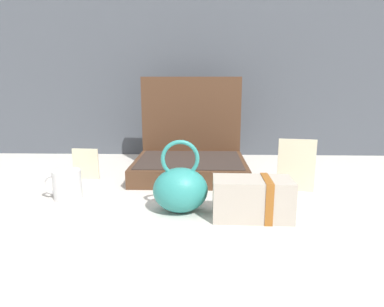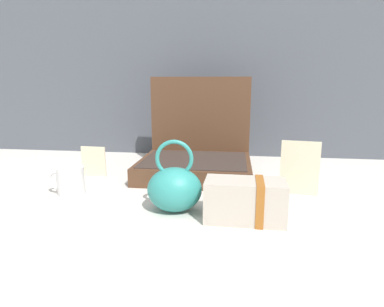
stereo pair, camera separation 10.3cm
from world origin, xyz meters
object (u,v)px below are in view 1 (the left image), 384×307
cream_toiletry_bag (253,198)px  coffee_mug (67,184)px  poster_card_right (86,164)px  teal_pouch_handbag (180,189)px  info_card_left (296,165)px  open_suitcase (190,154)px

cream_toiletry_bag → coffee_mug: (-0.55, 0.13, -0.01)m
poster_card_right → coffee_mug: bearing=-82.5°
teal_pouch_handbag → info_card_left: teal_pouch_handbag is taller
coffee_mug → teal_pouch_handbag: bearing=-14.7°
teal_pouch_handbag → info_card_left: 0.41m
open_suitcase → poster_card_right: open_suitcase is taller
teal_pouch_handbag → cream_toiletry_bag: 0.20m
cream_toiletry_bag → info_card_left: bearing=52.6°
cream_toiletry_bag → poster_card_right: bearing=148.8°
teal_pouch_handbag → poster_card_right: teal_pouch_handbag is taller
cream_toiletry_bag → coffee_mug: cream_toiletry_bag is taller
coffee_mug → poster_card_right: 0.21m
coffee_mug → info_card_left: info_card_left is taller
open_suitcase → cream_toiletry_bag: (0.18, -0.44, -0.02)m
open_suitcase → info_card_left: open_suitcase is taller
open_suitcase → cream_toiletry_bag: size_ratio=2.01×
poster_card_right → cream_toiletry_bag: bearing=-27.2°
open_suitcase → coffee_mug: 0.48m
poster_card_right → info_card_left: bearing=-4.9°
coffee_mug → info_card_left: size_ratio=0.70×
cream_toiletry_bag → info_card_left: size_ratio=1.20×
open_suitcase → teal_pouch_handbag: bearing=-91.9°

